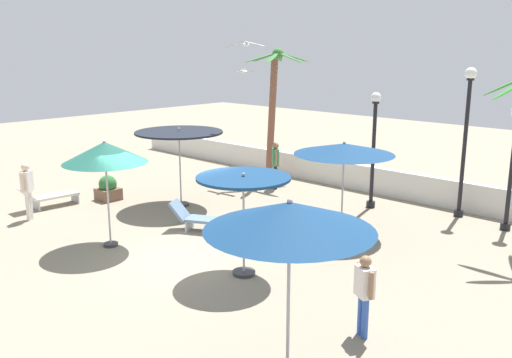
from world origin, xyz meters
TOP-DOWN VIEW (x-y plane):
  - ground_plane at (0.00, 0.00)m, footprint 56.00×56.00m
  - boundary_wall at (0.00, 8.69)m, footprint 25.20×0.30m
  - patio_umbrella_0 at (-1.61, -0.76)m, footprint 2.14×2.14m
  - patio_umbrella_1 at (5.90, -2.53)m, footprint 2.36×2.36m
  - patio_umbrella_2 at (2.09, 4.31)m, footprint 2.75×2.75m
  - patio_umbrella_3 at (-3.24, 2.90)m, footprint 2.80×2.80m
  - patio_umbrella_4 at (2.21, 0.31)m, footprint 2.09×2.09m
  - palm_tree_1 at (-3.55, 7.77)m, footprint 2.65×2.51m
  - lamp_post_0 at (1.38, 6.99)m, footprint 0.32×0.32m
  - lamp_post_2 at (3.86, 8.00)m, footprint 0.35×0.35m
  - lounge_chair_0 at (-6.18, -0.19)m, footprint 0.66×1.92m
  - lounge_chair_2 at (-0.76, 1.66)m, footprint 1.93×1.34m
  - guest_0 at (-5.34, -1.19)m, footprint 0.41×0.45m
  - guest_1 at (-2.47, 6.68)m, footprint 0.43×0.42m
  - guest_2 at (5.68, -0.19)m, footprint 0.50×0.39m
  - seagull_1 at (-1.72, 4.42)m, footprint 1.24×0.51m
  - seagull_2 at (-3.81, 6.46)m, footprint 1.26×0.39m
  - planter at (-5.58, 1.64)m, footprint 0.70×0.70m

SIDE VIEW (x-z plane):
  - ground_plane at x=0.00m, z-range 0.00..0.00m
  - lounge_chair_2 at x=-0.76m, z-range -0.04..0.80m
  - planter at x=-5.58m, z-range -0.04..0.81m
  - lounge_chair_0 at x=-6.18m, z-range -0.03..0.80m
  - boundary_wall at x=0.00m, z-range 0.00..0.93m
  - guest_2 at x=5.68m, z-range 0.15..1.68m
  - guest_1 at x=-2.47m, z-range 0.19..1.91m
  - guest_0 at x=-5.34m, z-range 0.19..1.92m
  - patio_umbrella_4 at x=2.21m, z-range 0.88..3.26m
  - lamp_post_0 at x=1.38m, z-range 0.24..3.94m
  - patio_umbrella_3 at x=-3.24m, z-range 1.02..3.59m
  - patio_umbrella_2 at x=2.09m, z-range 1.05..3.63m
  - patio_umbrella_0 at x=-1.61m, z-range 1.08..3.86m
  - lamp_post_2 at x=3.86m, z-range 0.41..4.90m
  - patio_umbrella_1 at x=5.90m, z-range 1.25..4.33m
  - palm_tree_1 at x=-3.55m, z-range 0.68..5.72m
  - seagull_2 at x=-3.81m, z-range 4.09..4.30m
  - seagull_1 at x=-1.72m, z-range 5.04..5.23m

